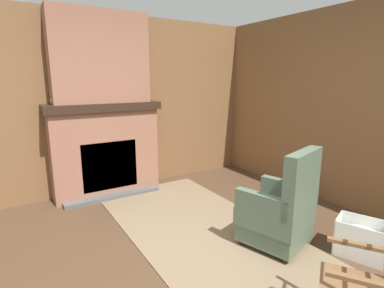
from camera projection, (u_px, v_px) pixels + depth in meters
name	position (u px, v px, depth m)	size (l,w,h in m)	color
ground_plane	(190.00, 280.00, 2.56)	(14.00, 14.00, 0.00)	#4C3523
wood_panel_wall_left	(99.00, 105.00, 4.40)	(0.06, 5.66, 2.61)	brown
wood_panel_wall_back	(373.00, 111.00, 3.57)	(5.66, 0.09, 2.61)	brown
fireplace_hearth	(106.00, 150.00, 4.36)	(0.56, 1.60, 1.35)	#93604C
chimney_breast	(100.00, 57.00, 4.09)	(0.30, 1.32, 1.23)	#93604C
area_rug	(213.00, 238.00, 3.22)	(3.65, 1.54, 0.01)	#7A664C
armchair	(280.00, 212.00, 3.01)	(0.76, 0.75, 1.03)	#516651
firewood_stack	(281.00, 191.00, 4.24)	(0.40, 0.35, 0.24)	brown
laundry_basket	(361.00, 238.00, 2.88)	(0.52, 0.44, 0.36)	white
oil_lamp_vase	(55.00, 96.00, 3.92)	(0.13, 0.13, 0.31)	silver
storage_case	(135.00, 97.00, 4.49)	(0.14, 0.22, 0.13)	black
decorative_plate_on_mantel	(101.00, 94.00, 4.24)	(0.06, 0.23, 0.23)	#336093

